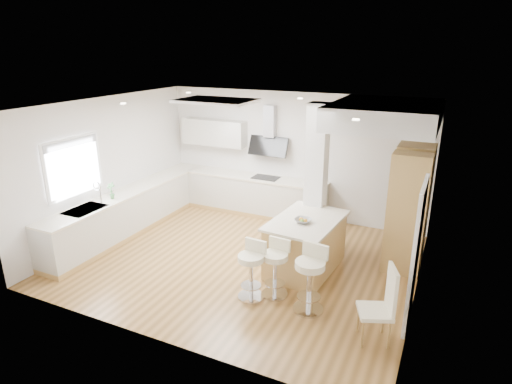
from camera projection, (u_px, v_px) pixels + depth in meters
The scene contains 18 objects.
ground at pixel (242, 259), 7.86m from camera, with size 6.00×6.00×0.00m, color #A3743C.
ceiling at pixel (242, 259), 7.86m from camera, with size 6.00×5.00×0.02m, color silver.
wall_back at pixel (292, 156), 9.55m from camera, with size 6.00×0.04×2.80m, color silver.
wall_left at pixel (109, 168), 8.61m from camera, with size 0.04×5.00×2.80m, color silver.
wall_right at pixel (425, 215), 6.20m from camera, with size 0.04×5.00×2.80m, color silver.
skylight at pixel (217, 101), 7.79m from camera, with size 4.10×2.10×0.06m.
window_left at pixel (73, 164), 7.73m from camera, with size 0.06×1.28×1.07m.
doorway_right at pixel (416, 257), 5.83m from camera, with size 0.05×1.00×2.10m.
counter_left at pixel (132, 210), 8.99m from camera, with size 0.63×4.50×1.35m.
counter_back at pixel (250, 184), 9.91m from camera, with size 3.62×0.63×2.50m.
pillar at pixel (316, 180), 7.80m from camera, with size 0.35×0.35×2.80m.
soffit at pixel (385, 115), 7.37m from camera, with size 1.78×2.20×0.40m.
oven_column at pixel (409, 207), 7.50m from camera, with size 0.63×1.21×2.10m.
peninsula at pixel (306, 244), 7.38m from camera, with size 1.15×1.63×1.02m.
bar_stool_a at pixel (252, 267), 6.53m from camera, with size 0.45×0.45×0.93m.
bar_stool_b at pixel (276, 265), 6.60m from camera, with size 0.44×0.44×0.92m.
bar_stool_c at pixel (310, 275), 6.19m from camera, with size 0.51×0.51×1.02m.
dining_chair at pixel (383, 303), 5.52m from camera, with size 0.55×0.55×1.08m.
Camera 1 is at (3.22, -6.26, 3.72)m, focal length 30.00 mm.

